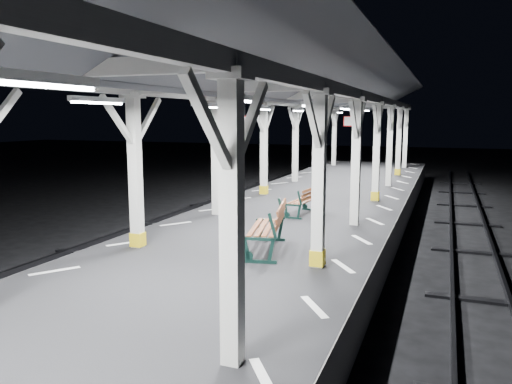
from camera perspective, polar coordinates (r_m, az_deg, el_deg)
The scene contains 7 objects.
ground at distance 8.95m, azimuth -9.53°, elevation -16.74°, with size 120.00×120.00×0.00m, color black.
platform at distance 8.75m, azimuth -9.61°, elevation -13.78°, with size 6.00×50.00×1.00m, color black.
hazard_stripes_left at distance 10.00m, azimuth -22.02°, elevation -8.37°, with size 1.00×48.00×0.01m, color silver.
hazard_stripes_right at distance 7.68m, azimuth 6.66°, elevation -12.90°, with size 1.00×48.00×0.01m, color silver.
canopy at distance 8.12m, azimuth -10.40°, elevation 13.72°, with size 5.40×49.00×4.65m.
bench_mid at distance 10.48m, azimuth 1.68°, elevation -3.94°, with size 1.08×1.97×1.01m.
bench_far at distance 14.50m, azimuth 5.62°, elevation -0.92°, with size 0.69×1.53×0.81m.
Camera 1 is at (4.18, -6.94, 3.81)m, focal length 35.00 mm.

